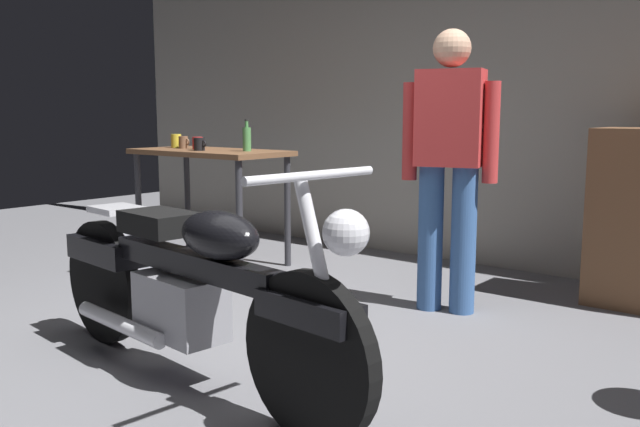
% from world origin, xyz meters
% --- Properties ---
extents(ground_plane, '(12.00, 12.00, 0.00)m').
position_xyz_m(ground_plane, '(0.00, 0.00, 0.00)').
color(ground_plane, slate).
extents(back_wall, '(8.00, 0.12, 3.10)m').
position_xyz_m(back_wall, '(0.00, 2.80, 1.55)').
color(back_wall, gray).
rests_on(back_wall, ground_plane).
extents(workbench, '(1.30, 0.64, 0.90)m').
position_xyz_m(workbench, '(-1.76, 1.51, 0.79)').
color(workbench, brown).
rests_on(workbench, ground_plane).
extents(motorcycle, '(2.18, 0.60, 1.00)m').
position_xyz_m(motorcycle, '(0.03, -0.26, 0.45)').
color(motorcycle, black).
rests_on(motorcycle, ground_plane).
extents(person_standing, '(0.55, 0.31, 1.67)m').
position_xyz_m(person_standing, '(0.38, 1.46, 0.93)').
color(person_standing, '#375D97').
rests_on(person_standing, ground_plane).
extents(storage_bin, '(0.44, 0.32, 0.34)m').
position_xyz_m(storage_bin, '(-1.91, 0.76, 0.17)').
color(storage_bin, gray).
rests_on(storage_bin, ground_plane).
extents(mug_red_diner, '(0.12, 0.08, 0.10)m').
position_xyz_m(mug_red_diner, '(-1.88, 1.49, 0.95)').
color(mug_red_diner, red).
rests_on(mug_red_diner, workbench).
extents(mug_brown_stoneware, '(0.11, 0.08, 0.10)m').
position_xyz_m(mug_brown_stoneware, '(-2.07, 1.50, 0.95)').
color(mug_brown_stoneware, brown).
rests_on(mug_brown_stoneware, workbench).
extents(mug_yellow_tall, '(0.12, 0.09, 0.11)m').
position_xyz_m(mug_yellow_tall, '(-2.20, 1.53, 0.96)').
color(mug_yellow_tall, yellow).
rests_on(mug_yellow_tall, workbench).
extents(mug_black_matte, '(0.12, 0.09, 0.10)m').
position_xyz_m(mug_black_matte, '(-1.73, 1.37, 0.95)').
color(mug_black_matte, black).
rests_on(mug_black_matte, workbench).
extents(bottle, '(0.06, 0.06, 0.24)m').
position_xyz_m(bottle, '(-1.39, 1.55, 1.00)').
color(bottle, '#4C8C4C').
rests_on(bottle, workbench).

